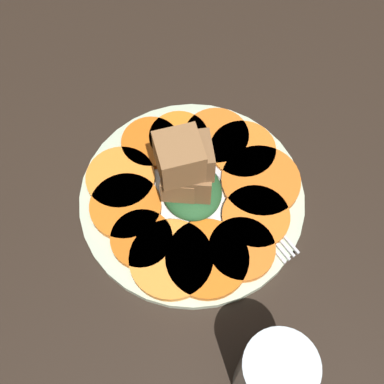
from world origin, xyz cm
name	(u,v)px	position (x,y,z in cm)	size (l,w,h in cm)	color
table_slab	(192,203)	(0.00, 0.00, 1.00)	(120.00, 120.00, 2.00)	black
plate	(192,198)	(0.00, 0.00, 2.52)	(27.25, 27.25, 1.05)	beige
carrot_slice_0	(150,143)	(8.17, 3.64, 3.57)	(7.32, 7.32, 0.94)	orange
carrot_slice_1	(121,178)	(3.92, 8.06, 3.57)	(8.42, 8.42, 0.94)	orange
carrot_slice_2	(126,209)	(-0.35, 8.05, 3.57)	(8.54, 8.54, 0.94)	orange
carrot_slice_3	(142,239)	(-4.50, 6.87, 3.57)	(7.20, 7.20, 0.94)	orange
carrot_slice_4	(171,259)	(-7.58, 4.00, 3.57)	(9.57, 9.57, 0.94)	orange
carrot_slice_5	(209,258)	(-8.36, -0.20, 3.57)	(9.51, 9.51, 0.94)	orange
carrot_slice_6	(242,249)	(-8.05, -4.10, 3.57)	(7.68, 7.68, 0.94)	orange
carrot_slice_7	(256,217)	(-4.49, -6.72, 3.57)	(7.99, 7.99, 0.94)	orange
carrot_slice_8	(262,184)	(-0.37, -8.53, 3.57)	(9.63, 9.63, 0.94)	orange
carrot_slice_9	(243,150)	(4.74, -7.50, 3.57)	(8.23, 8.23, 0.94)	orange
carrot_slice_10	(216,136)	(7.36, -4.71, 3.57)	(8.22, 8.22, 0.94)	orange
carrot_slice_11	(176,138)	(8.20, 0.33, 3.57)	(7.53, 7.53, 0.94)	orange
center_pile	(188,174)	(0.13, 0.41, 8.47)	(8.09, 7.44, 12.01)	#235128
fork	(243,200)	(-1.92, -5.84, 3.30)	(18.17, 9.22, 0.40)	silver
water_glass	(272,376)	(-22.58, -3.03, 8.02)	(6.76, 6.76, 12.03)	silver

